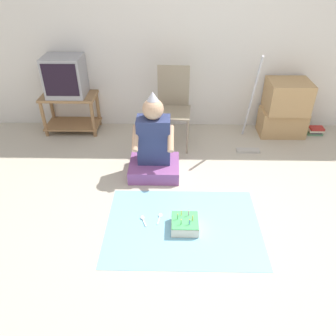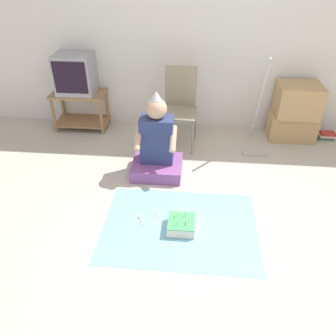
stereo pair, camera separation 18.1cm
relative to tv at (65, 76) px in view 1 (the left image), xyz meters
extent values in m
plane|color=#BCB29E|center=(1.65, -1.94, -0.74)|extent=(16.00, 16.00, 0.00)
cube|color=silver|center=(1.65, 0.23, 0.53)|extent=(6.40, 0.06, 2.55)
cube|color=#997047|center=(0.00, 0.00, -0.26)|extent=(0.70, 0.40, 0.03)
cube|color=#997047|center=(0.00, 0.00, -0.65)|extent=(0.70, 0.40, 0.02)
cylinder|color=#997047|center=(-0.32, -0.17, -0.49)|extent=(0.04, 0.04, 0.50)
cylinder|color=#997047|center=(0.32, -0.17, -0.49)|extent=(0.04, 0.04, 0.50)
cylinder|color=#997047|center=(-0.32, 0.17, -0.49)|extent=(0.04, 0.04, 0.50)
cylinder|color=#997047|center=(0.32, 0.17, -0.49)|extent=(0.04, 0.04, 0.50)
cube|color=#99999E|center=(0.00, 0.00, 0.00)|extent=(0.47, 0.38, 0.49)
cube|color=black|center=(0.00, -0.19, 0.01)|extent=(0.41, 0.01, 0.39)
cube|color=gray|center=(1.33, -0.37, -0.30)|extent=(0.46, 0.44, 0.02)
cube|color=gray|center=(1.34, -0.18, -0.05)|extent=(0.38, 0.04, 0.50)
cylinder|color=gray|center=(1.12, -0.55, -0.52)|extent=(0.02, 0.02, 0.44)
cylinder|color=gray|center=(1.51, -0.57, -0.52)|extent=(0.02, 0.02, 0.44)
cylinder|color=gray|center=(1.15, -0.17, -0.52)|extent=(0.02, 0.02, 0.44)
cylinder|color=gray|center=(1.53, -0.20, -0.52)|extent=(0.02, 0.02, 0.44)
cube|color=tan|center=(2.76, -0.05, -0.58)|extent=(0.58, 0.34, 0.33)
cube|color=tan|center=(2.76, -0.05, -0.22)|extent=(0.51, 0.44, 0.38)
cube|color=#B2ADA3|center=(2.26, -0.52, -0.73)|extent=(0.28, 0.09, 0.03)
cylinder|color=#B7B7BC|center=(2.26, -0.32, -0.16)|extent=(0.03, 0.43, 1.12)
cube|color=#60936B|center=(3.22, -0.05, -0.73)|extent=(0.20, 0.12, 0.03)
cube|color=#333338|center=(3.23, -0.05, -0.71)|extent=(0.15, 0.13, 0.02)
cube|color=beige|center=(3.23, -0.05, -0.69)|extent=(0.20, 0.13, 0.03)
cube|color=#B72D28|center=(3.24, -0.05, -0.66)|extent=(0.18, 0.13, 0.03)
cube|color=#8C4C8C|center=(1.14, -1.00, -0.67)|extent=(0.54, 0.46, 0.14)
cube|color=navy|center=(1.14, -0.95, -0.35)|extent=(0.34, 0.22, 0.51)
sphere|color=tan|center=(1.14, -0.95, 0.00)|extent=(0.21, 0.21, 0.21)
cone|color=silver|center=(1.14, -0.95, 0.14)|extent=(0.12, 0.12, 0.09)
cylinder|color=tan|center=(0.96, -1.07, -0.27)|extent=(0.06, 0.27, 0.21)
cylinder|color=tan|center=(1.32, -1.07, -0.27)|extent=(0.06, 0.27, 0.21)
cube|color=#7FC6E0|center=(1.44, -1.82, -0.74)|extent=(1.37, 0.99, 0.01)
cube|color=#F4E0C6|center=(1.46, -1.85, -0.69)|extent=(0.24, 0.24, 0.09)
cube|color=#4CB266|center=(1.46, -1.85, -0.65)|extent=(0.23, 0.23, 0.01)
cylinder|color=yellow|center=(1.52, -1.85, -0.62)|extent=(0.01, 0.01, 0.06)
sphere|color=#FFCC4C|center=(1.52, -1.85, -0.59)|extent=(0.01, 0.01, 0.01)
cylinder|color=#E58CCC|center=(1.49, -1.79, -0.62)|extent=(0.01, 0.01, 0.06)
sphere|color=#FFCC4C|center=(1.49, -1.79, -0.59)|extent=(0.01, 0.01, 0.01)
cylinder|color=yellow|center=(1.42, -1.79, -0.62)|extent=(0.01, 0.01, 0.06)
sphere|color=#FFCC4C|center=(1.42, -1.79, -0.59)|extent=(0.01, 0.01, 0.01)
cylinder|color=#66C666|center=(1.39, -1.84, -0.62)|extent=(0.01, 0.01, 0.06)
sphere|color=#FFCC4C|center=(1.39, -1.84, -0.59)|extent=(0.01, 0.01, 0.01)
cylinder|color=#66C666|center=(1.42, -1.90, -0.62)|extent=(0.01, 0.01, 0.06)
sphere|color=#FFCC4C|center=(1.42, -1.90, -0.59)|extent=(0.01, 0.01, 0.01)
cylinder|color=#4C7FE5|center=(1.49, -1.90, -0.62)|extent=(0.01, 0.01, 0.06)
sphere|color=#FFCC4C|center=(1.49, -1.90, -0.59)|extent=(0.01, 0.01, 0.01)
ellipsoid|color=white|center=(1.23, -1.69, -0.73)|extent=(0.04, 0.05, 0.01)
cube|color=white|center=(1.22, -1.76, -0.73)|extent=(0.03, 0.10, 0.01)
ellipsoid|color=white|center=(1.07, -1.72, -0.73)|extent=(0.04, 0.05, 0.01)
cube|color=white|center=(1.09, -1.79, -0.73)|extent=(0.04, 0.10, 0.01)
camera|label=1|loc=(1.35, -3.95, 1.35)|focal=35.00mm
camera|label=2|loc=(1.53, -3.94, 1.35)|focal=35.00mm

